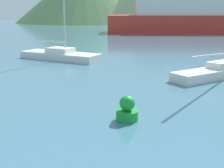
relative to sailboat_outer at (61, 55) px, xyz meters
name	(u,v)px	position (x,y,z in m)	size (l,w,h in m)	color
sailboat_outer	(61,55)	(0.00, 0.00, 0.00)	(7.39, 5.05, 8.17)	white
ferry_distant	(203,18)	(19.12, 31.27, 2.20)	(33.90, 8.49, 7.49)	red
buoy_marker	(127,110)	(5.68, -14.72, 0.01)	(0.86, 0.86, 0.99)	green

